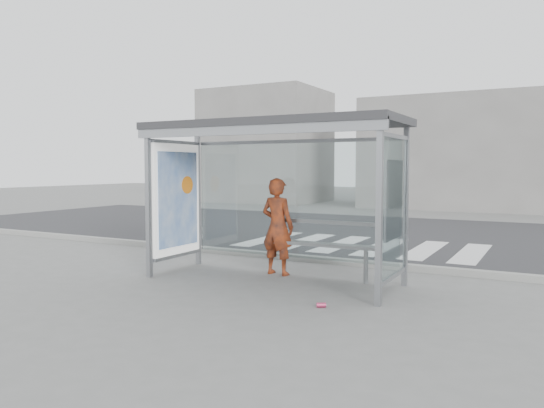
{
  "coord_description": "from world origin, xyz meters",
  "views": [
    {
      "loc": [
        4.07,
        -7.58,
        1.88
      ],
      "look_at": [
        -0.11,
        0.2,
        1.26
      ],
      "focal_mm": 35.0,
      "sensor_mm": 36.0,
      "label": 1
    }
  ],
  "objects_px": {
    "soda_can": "(321,305)",
    "bench": "(324,245)",
    "bus_shelter": "(254,161)",
    "person": "(278,227)"
  },
  "relations": [
    {
      "from": "bus_shelter",
      "to": "person",
      "type": "distance_m",
      "value": 1.25
    },
    {
      "from": "person",
      "to": "bench",
      "type": "height_order",
      "value": "person"
    },
    {
      "from": "soda_can",
      "to": "bench",
      "type": "bearing_deg",
      "value": 111.7
    },
    {
      "from": "bus_shelter",
      "to": "soda_can",
      "type": "xyz_separation_m",
      "value": [
        1.73,
        -1.19,
        -1.95
      ]
    },
    {
      "from": "person",
      "to": "soda_can",
      "type": "bearing_deg",
      "value": 138.07
    },
    {
      "from": "bench",
      "to": "soda_can",
      "type": "relative_size",
      "value": 15.17
    },
    {
      "from": "bus_shelter",
      "to": "bench",
      "type": "distance_m",
      "value": 1.83
    },
    {
      "from": "bus_shelter",
      "to": "soda_can",
      "type": "distance_m",
      "value": 2.86
    },
    {
      "from": "bus_shelter",
      "to": "person",
      "type": "height_order",
      "value": "bus_shelter"
    },
    {
      "from": "bench",
      "to": "person",
      "type": "bearing_deg",
      "value": -176.65
    }
  ]
}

